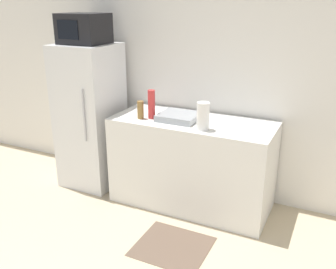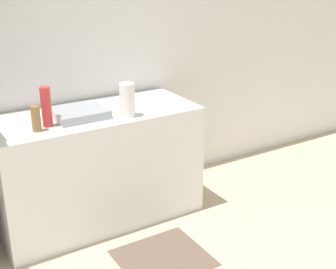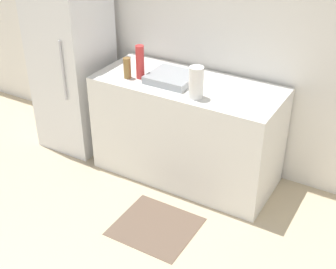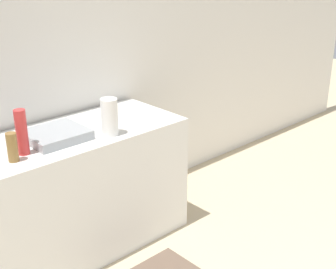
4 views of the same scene
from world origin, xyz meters
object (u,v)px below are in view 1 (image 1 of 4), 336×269
(refrigerator, at_px, (90,116))
(bottle_short, at_px, (140,110))
(paper_towel_roll, at_px, (203,116))
(microwave, at_px, (84,29))
(bottle_tall, at_px, (151,104))

(refrigerator, relative_size, bottle_short, 8.92)
(refrigerator, relative_size, paper_towel_roll, 6.27)
(microwave, bearing_deg, bottle_short, -10.79)
(bottle_tall, height_order, paper_towel_roll, bottle_tall)
(refrigerator, relative_size, microwave, 3.46)
(microwave, xyz_separation_m, bottle_tall, (0.80, -0.08, -0.67))
(refrigerator, height_order, bottle_tall, refrigerator)
(bottle_short, bearing_deg, microwave, 169.21)
(bottle_short, bearing_deg, bottle_tall, 30.80)
(bottle_tall, relative_size, bottle_short, 1.60)
(refrigerator, distance_m, paper_towel_roll, 1.39)
(microwave, relative_size, paper_towel_roll, 1.81)
(microwave, relative_size, bottle_short, 2.58)
(bottle_short, distance_m, paper_towel_roll, 0.65)
(refrigerator, xyz_separation_m, microwave, (-0.00, -0.00, 0.92))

